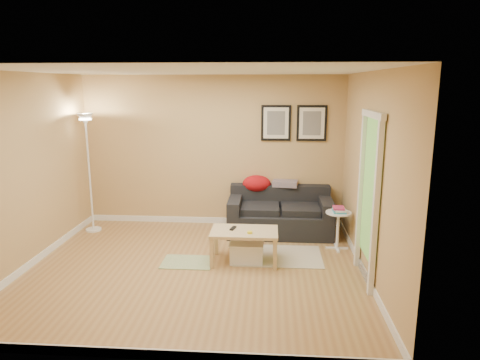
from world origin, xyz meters
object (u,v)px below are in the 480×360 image
(floor_lamp, at_px, (90,176))
(side_table, at_px, (338,231))
(coffee_table, at_px, (244,246))
(sofa, at_px, (280,211))
(storage_bin, at_px, (247,252))
(book_stack, at_px, (339,210))

(floor_lamp, bearing_deg, side_table, -8.05)
(coffee_table, bearing_deg, sofa, 85.97)
(sofa, height_order, coffee_table, sofa)
(storage_bin, distance_m, side_table, 1.46)
(sofa, bearing_deg, side_table, -37.99)
(coffee_table, xyz_separation_m, side_table, (1.37, 0.59, 0.06))
(side_table, xyz_separation_m, floor_lamp, (-4.02, 0.57, 0.65))
(coffee_table, bearing_deg, storage_bin, 22.08)
(sofa, xyz_separation_m, coffee_table, (-0.52, -1.25, -0.14))
(coffee_table, relative_size, side_table, 1.59)
(coffee_table, relative_size, floor_lamp, 0.46)
(sofa, relative_size, floor_lamp, 0.85)
(side_table, xyz_separation_m, book_stack, (0.01, -0.00, 0.33))
(sofa, xyz_separation_m, book_stack, (0.86, -0.67, 0.25))
(storage_bin, xyz_separation_m, side_table, (1.34, 0.58, 0.15))
(coffee_table, bearing_deg, side_table, 41.62)
(floor_lamp, bearing_deg, coffee_table, -23.53)
(coffee_table, relative_size, storage_bin, 1.97)
(storage_bin, height_order, floor_lamp, floor_lamp)
(side_table, bearing_deg, book_stack, -4.60)
(coffee_table, distance_m, floor_lamp, 2.98)
(sofa, bearing_deg, coffee_table, -112.48)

